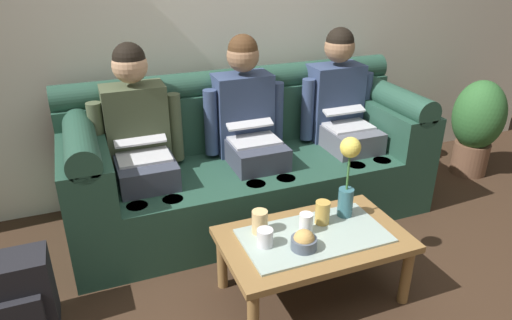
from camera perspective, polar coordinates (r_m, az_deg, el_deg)
ground_plane at (r=2.53m, az=9.07°, el=-18.75°), size 14.00×14.00×0.00m
couch at (r=3.20m, az=-0.90°, el=-0.34°), size 2.37×0.88×0.96m
person_left at (r=2.93m, az=-14.00°, el=2.57°), size 0.56×0.67×1.22m
person_middle at (r=3.08m, az=-0.91°, el=4.49°), size 0.56×0.67×1.22m
person_right at (r=3.38m, az=10.44°, el=5.97°), size 0.56×0.67×1.22m
coffee_table at (r=2.47m, az=7.04°, el=-10.09°), size 0.95×0.57×0.38m
flower_vase at (r=2.50m, az=11.18°, el=-1.61°), size 0.11×0.11×0.46m
snack_bowl at (r=2.32m, az=5.87°, el=-9.84°), size 0.13×0.13×0.11m
cup_near_left at (r=2.41m, az=0.46°, el=-7.56°), size 0.08×0.08×0.12m
cup_near_right at (r=2.32m, az=1.10°, el=-9.45°), size 0.08×0.08×0.09m
cup_far_center at (r=2.51m, az=8.12°, el=-6.36°), size 0.08×0.08×0.13m
cup_far_left at (r=2.43m, az=6.12°, el=-7.66°), size 0.07×0.07×0.11m
backpack_left at (r=2.60m, az=-27.07°, el=-14.52°), size 0.32×0.26×0.41m
potted_plant at (r=4.13m, az=25.40°, el=4.07°), size 0.40×0.40×0.78m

